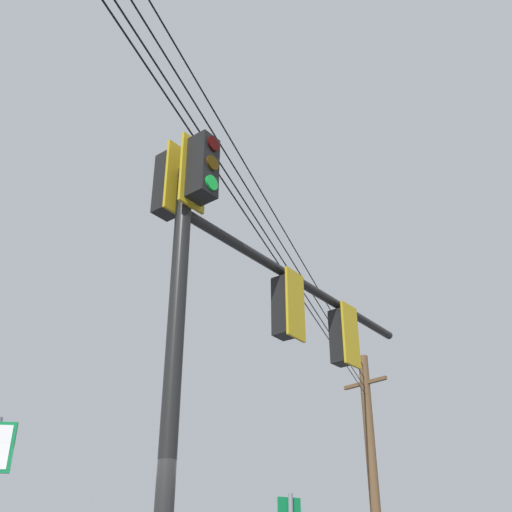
{
  "coord_description": "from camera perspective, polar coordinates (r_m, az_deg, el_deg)",
  "views": [
    {
      "loc": [
        2.01,
        6.08,
        1.35
      ],
      "look_at": [
        -1.48,
        -0.86,
        5.49
      ],
      "focal_mm": 43.69,
      "sensor_mm": 36.0,
      "label": 1
    }
  ],
  "objects": [
    {
      "name": "signal_mast_assembly",
      "position": [
        8.25,
        -1.22,
        -4.0
      ],
      "size": [
        5.33,
        2.88,
        6.56
      ],
      "color": "black",
      "rests_on": "ground"
    },
    {
      "name": "overhead_wire_span",
      "position": [
        7.94,
        -10.68,
        20.35
      ],
      "size": [
        23.56,
        23.84,
        1.82
      ],
      "color": "black"
    },
    {
      "name": "utility_pole_wooden",
      "position": [
        21.64,
        10.68,
        -19.59
      ],
      "size": [
        0.64,
        1.73,
        8.55
      ],
      "color": "brown",
      "rests_on": "ground"
    }
  ]
}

